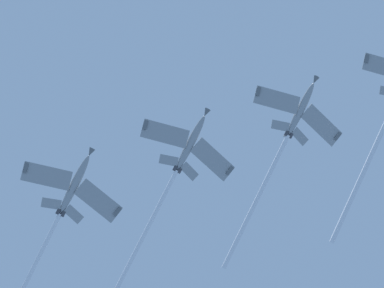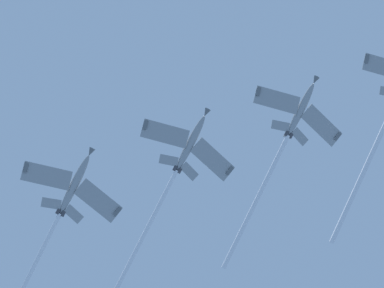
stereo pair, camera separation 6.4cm
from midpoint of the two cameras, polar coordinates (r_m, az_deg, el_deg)
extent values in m
cube|color=#595E60|center=(159.46, 13.02, 6.28)|extent=(1.26, 1.80, 0.91)
cylinder|color=white|center=(156.01, 12.82, -1.97)|extent=(17.66, 24.35, 15.23)
ellipsoid|color=gray|center=(153.15, 8.18, 2.60)|extent=(7.92, 10.26, 6.33)
cone|color=#595E60|center=(155.01, 9.23, 4.75)|extent=(2.11, 2.29, 1.77)
ellipsoid|color=black|center=(154.26, 8.43, 3.25)|extent=(2.50, 2.96, 2.00)
cube|color=gray|center=(154.31, 9.71, 1.39)|extent=(8.40, 9.01, 1.71)
cube|color=#595E60|center=(155.58, 10.90, 0.57)|extent=(1.73, 1.63, 0.87)
cube|color=gray|center=(151.58, 6.39, 3.30)|extent=(9.60, 6.39, 1.71)
cube|color=#595E60|center=(150.75, 5.00, 3.96)|extent=(1.26, 1.82, 0.87)
cube|color=gray|center=(152.55, 8.10, 0.55)|extent=(3.51, 3.90, 0.91)
cube|color=gray|center=(151.37, 6.66, 1.37)|extent=(3.94, 2.69, 0.91)
cube|color=#595E60|center=(153.30, 7.24, 0.98)|extent=(2.09, 2.85, 3.55)
cylinder|color=#38383D|center=(151.79, 7.41, 0.62)|extent=(1.37, 1.48, 1.15)
cylinder|color=#38383D|center=(151.55, 7.12, 0.78)|extent=(1.37, 1.48, 1.15)
cylinder|color=white|center=(149.09, 4.84, -4.28)|extent=(16.19, 22.33, 13.19)
ellipsoid|color=gray|center=(146.24, -0.11, 0.08)|extent=(7.90, 10.24, 6.41)
cone|color=#595E60|center=(147.48, 1.06, 2.37)|extent=(2.11, 2.29, 1.77)
ellipsoid|color=black|center=(147.18, 0.21, 0.78)|extent=(2.50, 2.96, 2.02)
cube|color=gray|center=(146.92, 1.55, -1.17)|extent=(8.40, 9.00, 1.74)
cube|color=#595E60|center=(147.82, 2.86, -2.02)|extent=(1.73, 1.62, 0.89)
cube|color=gray|center=(145.29, -2.06, 0.79)|extent=(9.60, 6.38, 1.74)
cube|color=#595E60|center=(144.93, -3.54, 1.45)|extent=(1.26, 1.82, 0.89)
cube|color=gray|center=(145.87, -0.21, -2.07)|extent=(3.51, 3.90, 0.92)
cube|color=gray|center=(145.17, -1.78, -1.23)|extent=(3.94, 2.69, 0.92)
cube|color=#595E60|center=(146.90, -1.07, -1.61)|extent=(2.10, 2.86, 3.56)
cylinder|color=#38383D|center=(145.37, -0.97, -2.01)|extent=(1.37, 1.48, 1.15)
cylinder|color=#38383D|center=(145.24, -1.28, -1.85)|extent=(1.37, 1.48, 1.15)
cylinder|color=white|center=(144.22, -3.73, -7.00)|extent=(15.68, 21.68, 13.01)
ellipsoid|color=gray|center=(142.56, -8.84, -3.02)|extent=(7.65, 10.44, 6.28)
cone|color=#595E60|center=(142.93, -7.65, -0.61)|extent=(2.08, 2.29, 1.76)
ellipsoid|color=black|center=(143.24, -8.48, -2.27)|extent=(2.44, 2.99, 1.99)
cube|color=gray|center=(142.71, -7.07, -4.25)|extent=(8.55, 8.90, 1.70)
cube|color=#595E60|center=(143.17, -5.65, -5.08)|extent=(1.71, 1.65, 0.87)
cube|color=gray|center=(142.35, -10.89, -2.36)|extent=(9.60, 6.16, 1.70)
cube|color=#595E60|center=(142.54, -12.42, -1.74)|extent=(1.22, 1.82, 0.87)
cube|color=gray|center=(142.58, -8.91, -5.23)|extent=(3.57, 3.88, 0.90)
cube|color=gray|center=(142.43, -10.55, -4.42)|extent=(3.92, 2.60, 0.90)
cube|color=#595E60|center=(143.88, -9.71, -4.74)|extent=(2.00, 2.90, 3.55)
cylinder|color=#38383D|center=(142.40, -9.71, -5.19)|extent=(1.35, 1.48, 1.15)
cylinder|color=#38383D|center=(142.37, -10.03, -5.03)|extent=(1.35, 1.48, 1.15)
cylinder|color=white|center=(143.07, -12.17, -9.69)|extent=(13.40, 19.72, 11.28)
camera|label=1|loc=(0.03, 89.99, -0.04)|focal=70.93mm
camera|label=2|loc=(0.03, -90.01, 0.04)|focal=70.93mm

